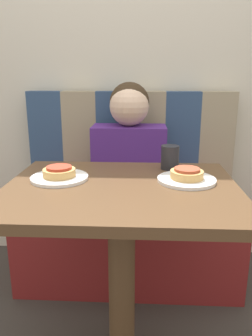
{
  "coord_description": "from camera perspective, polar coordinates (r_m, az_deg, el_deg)",
  "views": [
    {
      "loc": [
        0.07,
        -1.07,
        1.14
      ],
      "look_at": [
        0.0,
        0.31,
        0.74
      ],
      "focal_mm": 35.0,
      "sensor_mm": 36.0,
      "label": 1
    }
  ],
  "objects": [
    {
      "name": "wall_back",
      "position": [
        2.02,
        0.99,
        20.4
      ],
      "size": [
        7.0,
        0.05,
        2.6
      ],
      "color": "beige",
      "rests_on": "ground_plane"
    },
    {
      "name": "booth_seat",
      "position": [
        1.93,
        0.5,
        -12.1
      ],
      "size": [
        1.2,
        0.52,
        0.47
      ],
      "color": "maroon",
      "rests_on": "ground_plane"
    },
    {
      "name": "booth_backrest",
      "position": [
        1.96,
        0.81,
        4.74
      ],
      "size": [
        1.2,
        0.08,
        0.58
      ],
      "color": "navy",
      "rests_on": "booth_seat"
    },
    {
      "name": "dining_table",
      "position": [
        1.18,
        -0.8,
        -8.98
      ],
      "size": [
        0.81,
        0.64,
        0.77
      ],
      "color": "brown",
      "rests_on": "ground_plane"
    },
    {
      "name": "person",
      "position": [
        1.74,
        0.55,
        4.33
      ],
      "size": [
        0.39,
        0.23,
        0.63
      ],
      "color": "#4C237A",
      "rests_on": "booth_seat"
    },
    {
      "name": "plate_left",
      "position": [
        1.23,
        -11.5,
        -1.67
      ],
      "size": [
        0.21,
        0.21,
        0.01
      ],
      "color": "white",
      "rests_on": "dining_table"
    },
    {
      "name": "plate_right",
      "position": [
        1.2,
        10.49,
        -2.02
      ],
      "size": [
        0.21,
        0.21,
        0.01
      ],
      "color": "white",
      "rests_on": "dining_table"
    },
    {
      "name": "pizza_left",
      "position": [
        1.22,
        -11.56,
        -0.63
      ],
      "size": [
        0.12,
        0.12,
        0.04
      ],
      "color": "tan",
      "rests_on": "plate_left"
    },
    {
      "name": "pizza_right",
      "position": [
        1.19,
        10.55,
        -0.96
      ],
      "size": [
        0.12,
        0.12,
        0.04
      ],
      "color": "tan",
      "rests_on": "plate_right"
    },
    {
      "name": "drinking_cup",
      "position": [
        1.34,
        7.66,
        1.85
      ],
      "size": [
        0.07,
        0.07,
        0.1
      ],
      "color": "#232328",
      "rests_on": "dining_table"
    }
  ]
}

